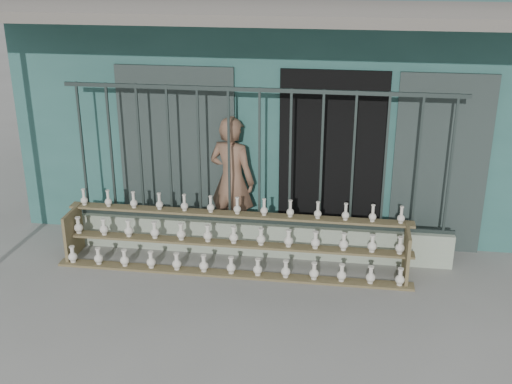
# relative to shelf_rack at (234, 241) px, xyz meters

# --- Properties ---
(ground) EXTENTS (60.00, 60.00, 0.00)m
(ground) POSITION_rel_shelf_rack_xyz_m (0.27, -0.88, -0.36)
(ground) COLOR slate
(workshop_building) EXTENTS (7.40, 6.60, 3.21)m
(workshop_building) POSITION_rel_shelf_rack_xyz_m (0.27, 3.35, 1.26)
(workshop_building) COLOR #27534D
(workshop_building) RESTS_ON ground
(parapet_wall) EXTENTS (5.00, 0.20, 0.45)m
(parapet_wall) POSITION_rel_shelf_rack_xyz_m (0.27, 0.42, -0.14)
(parapet_wall) COLOR gray
(parapet_wall) RESTS_ON ground
(security_fence) EXTENTS (5.00, 0.04, 1.80)m
(security_fence) POSITION_rel_shelf_rack_xyz_m (0.27, 0.42, 0.99)
(security_fence) COLOR #283330
(security_fence) RESTS_ON parapet_wall
(shelf_rack) EXTENTS (4.50, 0.68, 0.85)m
(shelf_rack) POSITION_rel_shelf_rack_xyz_m (0.00, 0.00, 0.00)
(shelf_rack) COLOR brown
(shelf_rack) RESTS_ON ground
(elderly_woman) EXTENTS (0.76, 0.62, 1.79)m
(elderly_woman) POSITION_rel_shelf_rack_xyz_m (-0.15, 0.75, 0.53)
(elderly_woman) COLOR brown
(elderly_woman) RESTS_ON ground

